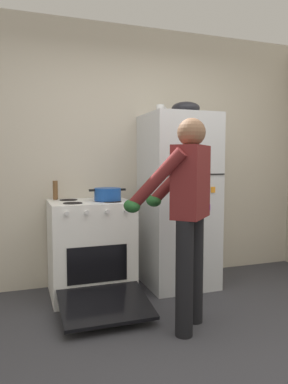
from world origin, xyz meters
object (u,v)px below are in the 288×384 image
at_px(refrigerator, 178,201).
at_px(mixing_bowl, 186,108).
at_px(stove_range, 91,249).
at_px(coffee_mug, 160,110).
at_px(person_cook, 186,205).
at_px(pepper_mill, 55,190).
at_px(red_pot, 108,194).

distance_m(refrigerator, mixing_bowl, 0.95).
height_order(stove_range, coffee_mug, coffee_mug).
relative_size(person_cook, coffee_mug, 14.28).
bearing_deg(person_cook, coffee_mug, 79.41).
height_order(stove_range, mixing_bowl, mixing_bowl).
distance_m(person_cook, mixing_bowl, 1.35).
distance_m(person_cook, coffee_mug, 1.32).
relative_size(coffee_mug, mixing_bowl, 0.39).
bearing_deg(pepper_mill, refrigerator, -9.37).
relative_size(refrigerator, pepper_mill, 9.61).
bearing_deg(red_pot, refrigerator, 3.77).
distance_m(stove_range, person_cook, 1.19).
bearing_deg(stove_range, mixing_bowl, 1.03).
xyz_separation_m(red_pot, coffee_mug, (0.58, 0.10, 0.83)).
height_order(refrigerator, mixing_bowl, mixing_bowl).
distance_m(stove_range, mixing_bowl, 1.70).
bearing_deg(stove_range, refrigerator, 1.10).
height_order(red_pot, coffee_mug, coffee_mug).
relative_size(person_cook, mixing_bowl, 5.56).
height_order(pepper_mill, mixing_bowl, mixing_bowl).
distance_m(stove_range, coffee_mug, 1.55).
bearing_deg(mixing_bowl, refrigerator, -179.79).
bearing_deg(coffee_mug, mixing_bowl, -10.99).
bearing_deg(stove_range, person_cook, -59.09).
xyz_separation_m(red_pot, mixing_bowl, (0.83, 0.05, 0.85)).
distance_m(red_pot, mixing_bowl, 1.19).
bearing_deg(refrigerator, red_pot, -176.23).
bearing_deg(refrigerator, stove_range, -178.90).
height_order(refrigerator, coffee_mug, coffee_mug).
bearing_deg(person_cook, refrigerator, 68.90).
xyz_separation_m(coffee_mug, mixing_bowl, (0.26, -0.05, 0.02)).
xyz_separation_m(stove_range, person_cook, (0.55, -0.92, 0.51)).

